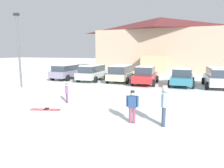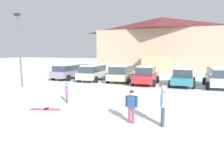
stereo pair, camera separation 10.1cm
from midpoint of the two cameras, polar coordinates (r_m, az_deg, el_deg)
ground at (r=6.36m, az=-17.53°, el=-19.46°), size 160.00×160.00×0.00m
ski_lodge at (r=35.73m, az=13.71°, el=11.21°), size 20.13×12.05×8.73m
parked_grey_wagon at (r=22.56m, az=-12.57°, el=3.58°), size 2.17×4.08×1.62m
parked_silver_wagon at (r=21.07m, az=-5.26°, el=3.40°), size 2.24×4.74×1.64m
parked_beige_suv at (r=20.27m, az=2.93°, el=3.24°), size 2.32×4.63×1.67m
parked_red_sedan at (r=18.99m, az=9.83°, el=2.56°), size 2.23×4.60×1.70m
parked_teal_hatchback at (r=18.86m, az=19.69°, el=1.98°), size 2.17×4.55×1.59m
parked_white_suv at (r=19.05m, az=28.39°, el=1.77°), size 2.29×4.48×1.68m
skier_child_in_purple_jacket at (r=12.08m, az=-12.59°, el=-2.21°), size 0.31×0.35×1.16m
skier_adult_in_blue_parka at (r=8.34m, az=14.80°, el=-5.42°), size 0.27×0.62×1.67m
skier_teen_in_navy_coat at (r=8.47m, az=5.93°, el=-5.97°), size 0.52×0.24×1.41m
pair_of_skis at (r=11.09m, az=-18.24°, el=-6.87°), size 1.61×0.75×0.08m
lamp_post at (r=18.46m, az=-24.80°, el=9.57°), size 0.44×0.24×6.07m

